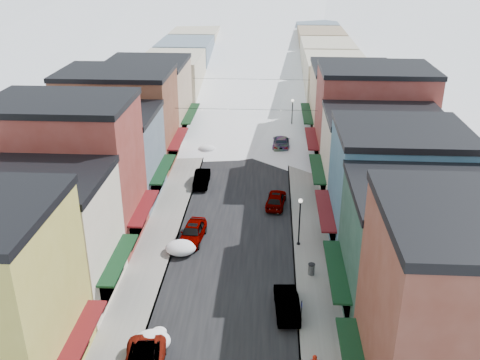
# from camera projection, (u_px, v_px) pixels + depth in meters

# --- Properties ---
(road) EXTENTS (10.00, 160.00, 0.01)m
(road) POSITION_uv_depth(u_px,v_px,m) (252.00, 112.00, 81.90)
(road) COLOR black
(road) RESTS_ON ground
(sidewalk_left) EXTENTS (3.20, 160.00, 0.15)m
(sidewalk_left) POSITION_uv_depth(u_px,v_px,m) (209.00, 110.00, 82.23)
(sidewalk_left) COLOR gray
(sidewalk_left) RESTS_ON ground
(sidewalk_right) EXTENTS (3.20, 160.00, 0.15)m
(sidewalk_right) POSITION_uv_depth(u_px,v_px,m) (295.00, 112.00, 81.51)
(sidewalk_right) COLOR gray
(sidewalk_right) RESTS_ON ground
(curb_left) EXTENTS (0.10, 160.00, 0.15)m
(curb_left) POSITION_uv_depth(u_px,v_px,m) (219.00, 111.00, 82.14)
(curb_left) COLOR slate
(curb_left) RESTS_ON ground
(curb_right) EXTENTS (0.10, 160.00, 0.15)m
(curb_right) POSITION_uv_depth(u_px,v_px,m) (285.00, 112.00, 81.59)
(curb_right) COLOR slate
(curb_right) RESTS_ON ground
(bldg_l_cream) EXTENTS (11.30, 8.20, 9.50)m
(bldg_l_cream) POSITION_uv_depth(u_px,v_px,m) (38.00, 237.00, 37.33)
(bldg_l_cream) COLOR beige
(bldg_l_cream) RESTS_ON ground
(bldg_l_brick_near) EXTENTS (12.30, 8.20, 12.50)m
(bldg_l_brick_near) POSITION_uv_depth(u_px,v_px,m) (68.00, 173.00, 44.05)
(bldg_l_brick_near) COLOR maroon
(bldg_l_brick_near) RESTS_ON ground
(bldg_l_grayblue) EXTENTS (11.30, 9.20, 9.00)m
(bldg_l_grayblue) POSITION_uv_depth(u_px,v_px,m) (106.00, 155.00, 52.49)
(bldg_l_grayblue) COLOR slate
(bldg_l_grayblue) RESTS_ON ground
(bldg_l_brick_far) EXTENTS (13.30, 9.20, 11.00)m
(bldg_l_brick_far) POSITION_uv_depth(u_px,v_px,m) (120.00, 118.00, 60.36)
(bldg_l_brick_far) COLOR brown
(bldg_l_brick_far) RESTS_ON ground
(bldg_l_tan) EXTENTS (11.30, 11.20, 10.00)m
(bldg_l_tan) POSITION_uv_depth(u_px,v_px,m) (148.00, 99.00, 69.64)
(bldg_l_tan) COLOR tan
(bldg_l_tan) RESTS_ON ground
(bldg_r_green) EXTENTS (11.30, 9.20, 9.50)m
(bldg_r_green) POSITION_uv_depth(u_px,v_px,m) (423.00, 253.00, 35.44)
(bldg_r_green) COLOR #1E3F32
(bldg_r_green) RESTS_ON ground
(bldg_r_blue) EXTENTS (11.30, 9.20, 10.50)m
(bldg_r_blue) POSITION_uv_depth(u_px,v_px,m) (396.00, 189.00, 43.45)
(bldg_r_blue) COLOR #335C74
(bldg_r_blue) RESTS_ON ground
(bldg_r_cream) EXTENTS (12.30, 9.20, 9.00)m
(bldg_r_cream) POSITION_uv_depth(u_px,v_px,m) (381.00, 158.00, 51.94)
(bldg_r_cream) COLOR beige
(bldg_r_cream) RESTS_ON ground
(bldg_r_brick_far) EXTENTS (13.30, 9.20, 11.50)m
(bldg_r_brick_far) POSITION_uv_depth(u_px,v_px,m) (372.00, 118.00, 59.63)
(bldg_r_brick_far) COLOR maroon
(bldg_r_brick_far) RESTS_ON ground
(bldg_r_tan) EXTENTS (11.30, 11.20, 9.50)m
(bldg_r_tan) POSITION_uv_depth(u_px,v_px,m) (351.00, 102.00, 69.21)
(bldg_r_tan) COLOR tan
(bldg_r_tan) RESTS_ON ground
(distant_blocks) EXTENTS (34.00, 55.00, 8.00)m
(distant_blocks) POSITION_uv_depth(u_px,v_px,m) (257.00, 57.00, 101.28)
(distant_blocks) COLOR gray
(distant_blocks) RESTS_ON ground
(overhead_cables) EXTENTS (16.40, 15.04, 0.04)m
(overhead_cables) POSITION_uv_depth(u_px,v_px,m) (249.00, 93.00, 67.98)
(overhead_cables) COLOR black
(overhead_cables) RESTS_ON ground
(car_silver_sedan) EXTENTS (2.27, 4.73, 1.56)m
(car_silver_sedan) POSITION_uv_depth(u_px,v_px,m) (193.00, 232.00, 46.06)
(car_silver_sedan) COLOR #A0A2A8
(car_silver_sedan) RESTS_ON ground
(car_dark_hatch) EXTENTS (1.59, 4.36, 1.43)m
(car_dark_hatch) POSITION_uv_depth(u_px,v_px,m) (202.00, 179.00, 56.72)
(car_dark_hatch) COLOR black
(car_dark_hatch) RESTS_ON ground
(car_silver_wagon) EXTENTS (2.43, 5.15, 1.45)m
(car_silver_wagon) POSITION_uv_depth(u_px,v_px,m) (217.00, 128.00, 72.33)
(car_silver_wagon) COLOR #9A9EA2
(car_silver_wagon) RESTS_ON ground
(car_green_sedan) EXTENTS (1.88, 4.58, 1.48)m
(car_green_sedan) POSITION_uv_depth(u_px,v_px,m) (287.00, 303.00, 37.04)
(car_green_sedan) COLOR black
(car_green_sedan) RESTS_ON ground
(car_gray_suv) EXTENTS (2.26, 4.54, 1.48)m
(car_gray_suv) POSITION_uv_depth(u_px,v_px,m) (276.00, 199.00, 52.12)
(car_gray_suv) COLOR #959A9E
(car_gray_suv) RESTS_ON ground
(car_black_sedan) EXTENTS (2.29, 5.32, 1.53)m
(car_black_sedan) POSITION_uv_depth(u_px,v_px,m) (281.00, 142.00, 67.07)
(car_black_sedan) COLOR black
(car_black_sedan) RESTS_ON ground
(car_lane_silver) EXTENTS (1.78, 4.39, 1.49)m
(car_lane_silver) POSITION_uv_depth(u_px,v_px,m) (243.00, 105.00, 82.68)
(car_lane_silver) COLOR #A4A6AC
(car_lane_silver) RESTS_ON ground
(car_lane_white) EXTENTS (2.73, 5.02, 1.34)m
(car_lane_white) POSITION_uv_depth(u_px,v_px,m) (259.00, 85.00, 94.55)
(car_lane_white) COLOR silver
(car_lane_white) RESTS_ON ground
(parking_sign) EXTENTS (0.06, 0.28, 2.04)m
(parking_sign) POSITION_uv_depth(u_px,v_px,m) (301.00, 312.00, 35.22)
(parking_sign) COLOR black
(parking_sign) RESTS_ON sidewalk_right
(trash_can) EXTENTS (0.54, 0.54, 0.92)m
(trash_can) POSITION_uv_depth(u_px,v_px,m) (311.00, 269.00, 41.12)
(trash_can) COLOR #545659
(trash_can) RESTS_ON sidewalk_right
(streetlamp_near) EXTENTS (0.36, 0.36, 4.29)m
(streetlamp_near) POSITION_uv_depth(u_px,v_px,m) (300.00, 216.00, 44.35)
(streetlamp_near) COLOR black
(streetlamp_near) RESTS_ON sidewalk_right
(streetlamp_far) EXTENTS (0.39, 0.39, 4.71)m
(streetlamp_far) POSITION_uv_depth(u_px,v_px,m) (292.00, 112.00, 70.99)
(streetlamp_far) COLOR black
(streetlamp_far) RESTS_ON sidewalk_right
(snow_pile_near) EXTENTS (2.39, 2.67, 1.01)m
(snow_pile_near) POSITION_uv_depth(u_px,v_px,m) (153.00, 340.00, 33.92)
(snow_pile_near) COLOR white
(snow_pile_near) RESTS_ON ground
(snow_pile_mid) EXTENTS (2.54, 2.77, 1.08)m
(snow_pile_mid) POSITION_uv_depth(u_px,v_px,m) (181.00, 247.00, 44.25)
(snow_pile_mid) COLOR white
(snow_pile_mid) RESTS_ON ground
(snow_pile_far) EXTENTS (2.09, 2.49, 0.88)m
(snow_pile_far) POSITION_uv_depth(u_px,v_px,m) (207.00, 149.00, 65.90)
(snow_pile_far) COLOR white
(snow_pile_far) RESTS_ON ground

